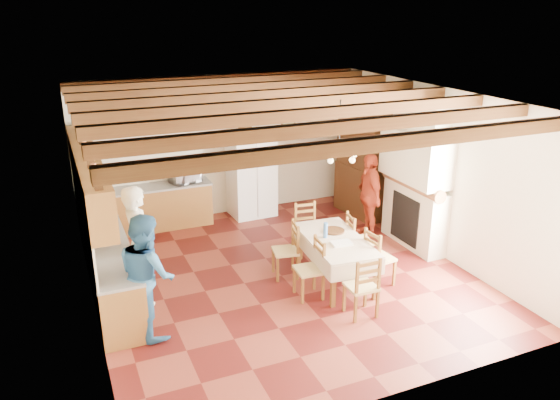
{
  "coord_description": "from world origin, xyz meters",
  "views": [
    {
      "loc": [
        -3.27,
        -7.56,
        4.34
      ],
      "look_at": [
        0.1,
        0.3,
        1.25
      ],
      "focal_mm": 35.0,
      "sensor_mm": 36.0,
      "label": 1
    }
  ],
  "objects_px": {
    "chair_right_far": "(359,240)",
    "person_woman_blue": "(147,275)",
    "hutch": "(363,160)",
    "person_man": "(140,245)",
    "chair_end_far": "(308,230)",
    "person_woman_red": "(369,195)",
    "chair_right_near": "(380,257)",
    "chair_left_near": "(309,269)",
    "microwave": "(185,174)",
    "chair_end_near": "(361,285)",
    "chair_left_far": "(285,250)",
    "dining_table": "(335,243)",
    "refrigerator": "(251,174)"
  },
  "relations": [
    {
      "from": "chair_left_far",
      "to": "hutch",
      "type": "bearing_deg",
      "value": 137.67
    },
    {
      "from": "chair_right_far",
      "to": "chair_end_near",
      "type": "height_order",
      "value": "same"
    },
    {
      "from": "hutch",
      "to": "chair_right_near",
      "type": "xyz_separation_m",
      "value": [
        -1.39,
        -2.86,
        -0.73
      ]
    },
    {
      "from": "chair_end_near",
      "to": "person_woman_red",
      "type": "bearing_deg",
      "value": -122.08
    },
    {
      "from": "chair_left_far",
      "to": "chair_right_near",
      "type": "distance_m",
      "value": 1.55
    },
    {
      "from": "hutch",
      "to": "chair_end_far",
      "type": "relative_size",
      "value": 2.53
    },
    {
      "from": "hutch",
      "to": "person_woman_red",
      "type": "relative_size",
      "value": 1.45
    },
    {
      "from": "microwave",
      "to": "chair_right_near",
      "type": "bearing_deg",
      "value": -74.83
    },
    {
      "from": "chair_right_near",
      "to": "person_man",
      "type": "relative_size",
      "value": 0.51
    },
    {
      "from": "chair_end_far",
      "to": "person_woman_red",
      "type": "height_order",
      "value": "person_woman_red"
    },
    {
      "from": "chair_right_far",
      "to": "person_woman_blue",
      "type": "relative_size",
      "value": 0.55
    },
    {
      "from": "person_woman_red",
      "to": "person_man",
      "type": "bearing_deg",
      "value": -68.11
    },
    {
      "from": "chair_left_near",
      "to": "person_woman_blue",
      "type": "relative_size",
      "value": 0.55
    },
    {
      "from": "chair_left_near",
      "to": "person_woman_blue",
      "type": "height_order",
      "value": "person_woman_blue"
    },
    {
      "from": "chair_end_far",
      "to": "person_man",
      "type": "bearing_deg",
      "value": -163.63
    },
    {
      "from": "dining_table",
      "to": "person_man",
      "type": "height_order",
      "value": "person_man"
    },
    {
      "from": "chair_end_far",
      "to": "person_woman_blue",
      "type": "bearing_deg",
      "value": -149.24
    },
    {
      "from": "hutch",
      "to": "chair_end_far",
      "type": "bearing_deg",
      "value": -151.31
    },
    {
      "from": "person_man",
      "to": "person_woman_red",
      "type": "xyz_separation_m",
      "value": [
        4.52,
        0.84,
        -0.1
      ]
    },
    {
      "from": "chair_right_far",
      "to": "chair_end_near",
      "type": "distance_m",
      "value": 1.64
    },
    {
      "from": "chair_end_far",
      "to": "person_woman_red",
      "type": "bearing_deg",
      "value": 19.14
    },
    {
      "from": "chair_left_near",
      "to": "chair_right_far",
      "type": "relative_size",
      "value": 1.0
    },
    {
      "from": "dining_table",
      "to": "chair_left_far",
      "type": "relative_size",
      "value": 1.86
    },
    {
      "from": "person_woman_red",
      "to": "chair_end_far",
      "type": "bearing_deg",
      "value": -66.25
    },
    {
      "from": "refrigerator",
      "to": "microwave",
      "type": "xyz_separation_m",
      "value": [
        -1.42,
        0.03,
        0.16
      ]
    },
    {
      "from": "chair_right_far",
      "to": "chair_end_far",
      "type": "distance_m",
      "value": 0.97
    },
    {
      "from": "person_man",
      "to": "chair_left_far",
      "type": "bearing_deg",
      "value": -96.97
    },
    {
      "from": "person_man",
      "to": "person_woman_red",
      "type": "height_order",
      "value": "person_man"
    },
    {
      "from": "chair_left_near",
      "to": "person_woman_blue",
      "type": "distance_m",
      "value": 2.47
    },
    {
      "from": "chair_right_near",
      "to": "chair_end_near",
      "type": "xyz_separation_m",
      "value": [
        -0.77,
        -0.7,
        0.0
      ]
    },
    {
      "from": "chair_left_near",
      "to": "person_woman_red",
      "type": "xyz_separation_m",
      "value": [
        2.13,
        1.72,
        0.35
      ]
    },
    {
      "from": "chair_end_far",
      "to": "microwave",
      "type": "xyz_separation_m",
      "value": [
        -1.65,
        2.35,
        0.59
      ]
    },
    {
      "from": "hutch",
      "to": "microwave",
      "type": "relative_size",
      "value": 4.01
    },
    {
      "from": "chair_right_far",
      "to": "person_man",
      "type": "relative_size",
      "value": 0.51
    },
    {
      "from": "chair_end_far",
      "to": "refrigerator",
      "type": "bearing_deg",
      "value": 102.39
    },
    {
      "from": "dining_table",
      "to": "chair_left_far",
      "type": "bearing_deg",
      "value": 145.98
    },
    {
      "from": "hutch",
      "to": "person_man",
      "type": "bearing_deg",
      "value": -165.72
    },
    {
      "from": "person_man",
      "to": "person_woman_blue",
      "type": "distance_m",
      "value": 0.87
    },
    {
      "from": "chair_left_far",
      "to": "person_man",
      "type": "height_order",
      "value": "person_man"
    },
    {
      "from": "hutch",
      "to": "microwave",
      "type": "bearing_deg",
      "value": 158.66
    },
    {
      "from": "chair_left_near",
      "to": "chair_right_far",
      "type": "bearing_deg",
      "value": 121.01
    },
    {
      "from": "dining_table",
      "to": "person_woman_blue",
      "type": "distance_m",
      "value": 3.09
    },
    {
      "from": "person_woman_blue",
      "to": "chair_right_near",
      "type": "bearing_deg",
      "value": -105.39
    },
    {
      "from": "refrigerator",
      "to": "hutch",
      "type": "xyz_separation_m",
      "value": [
        2.2,
        -0.92,
        0.3
      ]
    },
    {
      "from": "chair_right_near",
      "to": "person_woman_red",
      "type": "bearing_deg",
      "value": -33.0
    },
    {
      "from": "chair_right_far",
      "to": "person_woman_red",
      "type": "relative_size",
      "value": 0.58
    },
    {
      "from": "chair_right_near",
      "to": "person_woman_red",
      "type": "xyz_separation_m",
      "value": [
        0.89,
        1.79,
        0.35
      ]
    },
    {
      "from": "hutch",
      "to": "person_woman_blue",
      "type": "distance_m",
      "value": 5.79
    },
    {
      "from": "chair_end_near",
      "to": "microwave",
      "type": "distance_m",
      "value": 4.78
    },
    {
      "from": "dining_table",
      "to": "chair_right_near",
      "type": "height_order",
      "value": "chair_right_near"
    }
  ]
}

